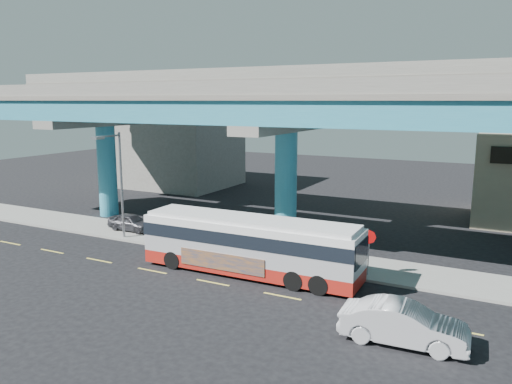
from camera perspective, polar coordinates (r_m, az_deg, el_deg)
The scene contains 10 objects.
ground at distance 26.89m, azimuth -4.62°, elevation -10.09°, with size 120.00×120.00×0.00m, color black.
sidewalk at distance 31.40m, azimuth 0.73°, elevation -6.86°, with size 70.00×4.00×0.15m, color gray.
lane_markings at distance 26.65m, azimuth -4.96°, elevation -10.27°, with size 58.00×0.12×0.01m.
viaduct at distance 33.25m, azimuth 3.61°, elevation 9.95°, with size 52.00×12.40×11.70m.
building_concrete at distance 56.52m, azimuth -9.04°, elevation 5.32°, with size 12.00×10.00×9.00m, color gray.
transit_bus at distance 27.28m, azimuth -0.71°, elevation -5.90°, with size 12.42×2.87×3.17m.
sedan at distance 20.95m, azimuth 16.51°, elevation -14.26°, with size 5.00×1.97×1.62m, color silver.
parked_car at distance 37.14m, azimuth -14.09°, elevation -3.35°, with size 3.63×1.52×1.23m, color #323237.
street_lamp at distance 34.34m, azimuth -15.81°, elevation 2.41°, with size 0.50×2.37×7.18m.
stop_sign at distance 27.32m, azimuth 12.77°, elevation -5.68°, with size 0.75×0.16×2.50m.
Camera 1 is at (13.44, -21.30, 9.41)m, focal length 35.00 mm.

